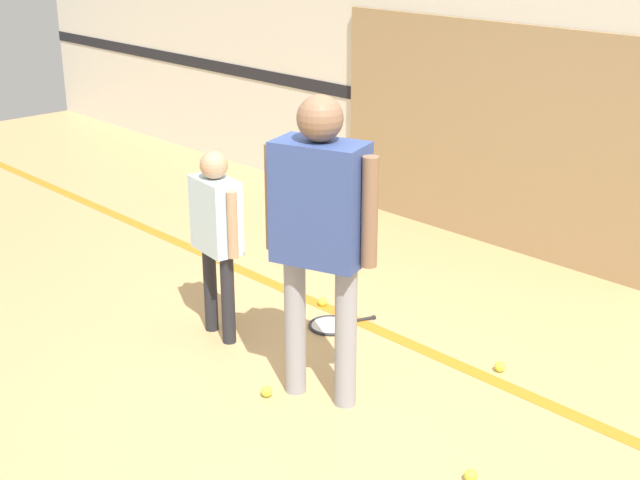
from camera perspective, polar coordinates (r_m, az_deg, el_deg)
ground_plane at (r=5.26m, az=0.21°, el=-9.54°), size 16.00×16.00×0.00m
wall_back at (r=6.85m, az=17.46°, el=10.84°), size 16.00×0.07×3.20m
wall_panel at (r=7.42m, az=10.46°, el=6.66°), size 3.00×0.05×1.81m
floor_stripe at (r=5.78m, az=6.01°, el=-6.72°), size 14.40×0.10×0.01m
person_instructor at (r=4.74m, az=0.00°, el=1.35°), size 0.63×0.41×1.75m
person_student_left at (r=5.62m, az=-6.67°, el=0.97°), size 0.47×0.24×1.25m
racket_spare_on_floor at (r=6.00m, az=0.81°, el=-5.46°), size 0.39×0.51×0.03m
tennis_ball_near_instructor at (r=5.18m, az=-3.43°, el=-9.65°), size 0.07×0.07×0.07m
tennis_ball_by_spare_racket at (r=6.28m, az=0.17°, el=-3.96°), size 0.07×0.07×0.07m
tennis_ball_stray_left at (r=5.54m, az=11.44°, el=-7.95°), size 0.07×0.07×0.07m
tennis_ball_stray_right at (r=4.55m, az=9.63°, el=-14.65°), size 0.07×0.07×0.07m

